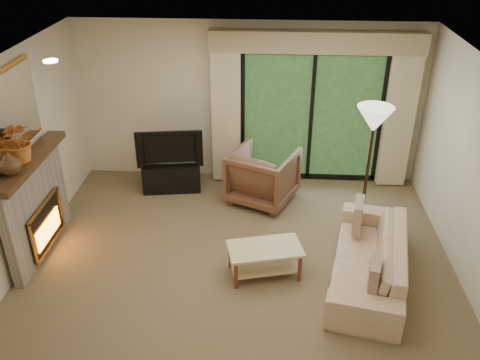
# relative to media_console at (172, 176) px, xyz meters

# --- Properties ---
(floor) EXTENTS (5.50, 5.50, 0.00)m
(floor) POSITION_rel_media_console_xyz_m (1.21, -1.95, -0.23)
(floor) COLOR brown
(floor) RESTS_ON ground
(ceiling) EXTENTS (5.50, 5.50, 0.00)m
(ceiling) POSITION_rel_media_console_xyz_m (1.21, -1.95, 2.37)
(ceiling) COLOR white
(ceiling) RESTS_ON ground
(wall_back) EXTENTS (5.00, 0.00, 5.00)m
(wall_back) POSITION_rel_media_console_xyz_m (1.21, 0.55, 1.07)
(wall_back) COLOR beige
(wall_back) RESTS_ON ground
(wall_front) EXTENTS (5.00, 0.00, 5.00)m
(wall_front) POSITION_rel_media_console_xyz_m (1.21, -4.45, 1.07)
(wall_front) COLOR beige
(wall_front) RESTS_ON ground
(wall_left) EXTENTS (0.00, 5.00, 5.00)m
(wall_left) POSITION_rel_media_console_xyz_m (-1.54, -1.95, 1.07)
(wall_left) COLOR beige
(wall_left) RESTS_ON ground
(wall_right) EXTENTS (0.00, 5.00, 5.00)m
(wall_right) POSITION_rel_media_console_xyz_m (3.96, -1.95, 1.07)
(wall_right) COLOR beige
(wall_right) RESTS_ON ground
(fireplace) EXTENTS (0.24, 1.70, 1.37)m
(fireplace) POSITION_rel_media_console_xyz_m (-1.42, -1.75, 0.46)
(fireplace) COLOR gray
(fireplace) RESTS_ON floor
(mirror) EXTENTS (0.07, 1.45, 1.02)m
(mirror) POSITION_rel_media_console_xyz_m (-1.50, -1.75, 1.72)
(mirror) COLOR gold
(mirror) RESTS_ON wall_left
(sliding_door) EXTENTS (2.26, 0.10, 2.16)m
(sliding_door) POSITION_rel_media_console_xyz_m (2.21, 0.50, 0.87)
(sliding_door) COLOR black
(sliding_door) RESTS_ON floor
(curtain_left) EXTENTS (0.45, 0.18, 2.35)m
(curtain_left) POSITION_rel_media_console_xyz_m (0.86, 0.39, 0.97)
(curtain_left) COLOR beige
(curtain_left) RESTS_ON floor
(curtain_right) EXTENTS (0.45, 0.18, 2.35)m
(curtain_right) POSITION_rel_media_console_xyz_m (3.56, 0.39, 0.97)
(curtain_right) COLOR beige
(curtain_right) RESTS_ON floor
(cornice) EXTENTS (3.20, 0.24, 0.32)m
(cornice) POSITION_rel_media_console_xyz_m (2.21, 0.41, 2.09)
(cornice) COLOR tan
(cornice) RESTS_ON wall_back
(media_console) EXTENTS (0.97, 0.54, 0.46)m
(media_console) POSITION_rel_media_console_xyz_m (0.00, 0.00, 0.00)
(media_console) COLOR black
(media_console) RESTS_ON floor
(tv) EXTENTS (1.04, 0.28, 0.60)m
(tv) POSITION_rel_media_console_xyz_m (0.00, 0.00, 0.53)
(tv) COLOR black
(tv) RESTS_ON media_console
(armchair) EXTENTS (1.21, 1.22, 0.85)m
(armchair) POSITION_rel_media_console_xyz_m (1.48, -0.27, 0.20)
(armchair) COLOR brown
(armchair) RESTS_ON floor
(sofa) EXTENTS (1.24, 2.24, 0.62)m
(sofa) POSITION_rel_media_console_xyz_m (2.82, -2.07, 0.08)
(sofa) COLOR tan
(sofa) RESTS_ON floor
(pillow_near) EXTENTS (0.19, 0.41, 0.40)m
(pillow_near) POSITION_rel_media_console_xyz_m (2.75, -2.68, 0.30)
(pillow_near) COLOR brown
(pillow_near) RESTS_ON sofa
(pillow_far) EXTENTS (0.19, 0.43, 0.41)m
(pillow_far) POSITION_rel_media_console_xyz_m (2.75, -1.47, 0.30)
(pillow_far) COLOR brown
(pillow_far) RESTS_ON sofa
(coffee_table) EXTENTS (0.99, 0.70, 0.41)m
(coffee_table) POSITION_rel_media_console_xyz_m (1.55, -2.08, -0.03)
(coffee_table) COLOR tan
(coffee_table) RESTS_ON floor
(floor_lamp) EXTENTS (0.56, 0.56, 1.81)m
(floor_lamp) POSITION_rel_media_console_xyz_m (2.92, -0.87, 0.67)
(floor_lamp) COLOR beige
(floor_lamp) RESTS_ON floor
(vase) EXTENTS (0.35, 0.35, 0.29)m
(vase) POSITION_rel_media_console_xyz_m (-1.40, -2.15, 1.28)
(vase) COLOR #412A16
(vase) RESTS_ON fireplace
(branches) EXTENTS (0.52, 0.47, 0.53)m
(branches) POSITION_rel_media_console_xyz_m (-1.40, -1.83, 1.41)
(branches) COLOR #BE6621
(branches) RESTS_ON fireplace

